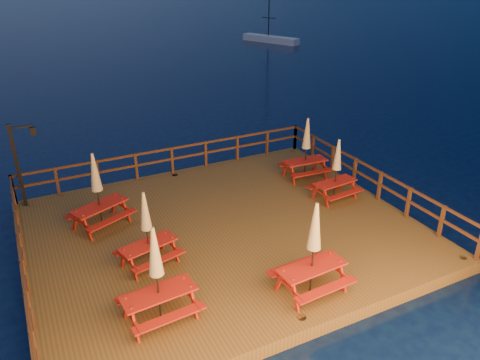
{
  "coord_description": "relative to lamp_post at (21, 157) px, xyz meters",
  "views": [
    {
      "loc": [
        -5.28,
        -11.81,
        8.32
      ],
      "look_at": [
        0.93,
        0.6,
        1.68
      ],
      "focal_mm": 35.0,
      "sensor_mm": 36.0,
      "label": 1
    }
  ],
  "objects": [
    {
      "name": "ground",
      "position": [
        5.39,
        -4.55,
        -2.2
      ],
      "size": [
        500.0,
        500.0,
        0.0
      ],
      "primitive_type": "plane",
      "color": "#050C32",
      "rests_on": "ground"
    },
    {
      "name": "deck",
      "position": [
        5.39,
        -4.55,
        -2.0
      ],
      "size": [
        12.0,
        10.0,
        0.4
      ],
      "primitive_type": "cube",
      "color": "#4E3819",
      "rests_on": "ground"
    },
    {
      "name": "deck_piles",
      "position": [
        5.39,
        -4.55,
        -2.5
      ],
      "size": [
        11.44,
        9.44,
        1.4
      ],
      "color": "#342110",
      "rests_on": "ground"
    },
    {
      "name": "railing",
      "position": [
        5.39,
        -2.77,
        -1.03
      ],
      "size": [
        11.8,
        9.75,
        1.1
      ],
      "color": "#342110",
      "rests_on": "deck"
    },
    {
      "name": "lamp_post",
      "position": [
        0.0,
        0.0,
        0.0
      ],
      "size": [
        0.85,
        0.18,
        3.0
      ],
      "color": "black",
      "rests_on": "deck"
    },
    {
      "name": "sailboat",
      "position": [
        26.2,
        28.45,
        -1.87
      ],
      "size": [
        3.83,
        6.51,
        9.87
      ],
      "rotation": [
        0.0,
        0.0,
        0.43
      ],
      "color": "silver",
      "rests_on": "ground"
    },
    {
      "name": "picnic_table_0",
      "position": [
        2.74,
        -5.37,
        -0.6
      ],
      "size": [
        1.88,
        1.67,
        2.29
      ],
      "rotation": [
        0.0,
        0.0,
        0.25
      ],
      "color": "maroon",
      "rests_on": "deck"
    },
    {
      "name": "picnic_table_1",
      "position": [
        9.87,
        -4.45,
        -0.62
      ],
      "size": [
        1.71,
        1.45,
        2.27
      ],
      "rotation": [
        0.0,
        0.0,
        0.1
      ],
      "color": "maroon",
      "rests_on": "deck"
    },
    {
      "name": "picnic_table_2",
      "position": [
        2.33,
        -7.62,
        -0.47
      ],
      "size": [
        1.89,
        1.61,
        2.54
      ],
      "rotation": [
        0.0,
        0.0,
        0.08
      ],
      "color": "maroon",
      "rests_on": "deck"
    },
    {
      "name": "picnic_table_3",
      "position": [
        9.93,
        -2.45,
        -0.53
      ],
      "size": [
        1.79,
        1.51,
        2.44
      ],
      "rotation": [
        0.0,
        0.0,
        -0.06
      ],
      "color": "maroon",
      "rests_on": "deck"
    },
    {
      "name": "picnic_table_4",
      "position": [
        1.96,
        -2.63,
        -0.47
      ],
      "size": [
        2.22,
        2.05,
        2.54
      ],
      "rotation": [
        0.0,
        0.0,
        0.41
      ],
      "color": "maroon",
      "rests_on": "deck"
    },
    {
      "name": "picnic_table_5",
      "position": [
        6.15,
        -8.4,
        -0.44
      ],
      "size": [
        1.91,
        1.61,
        2.6
      ],
      "rotation": [
        0.0,
        0.0,
        0.06
      ],
      "color": "maroon",
      "rests_on": "deck"
    }
  ]
}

